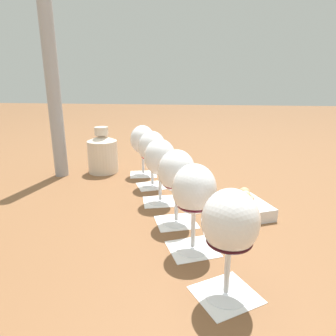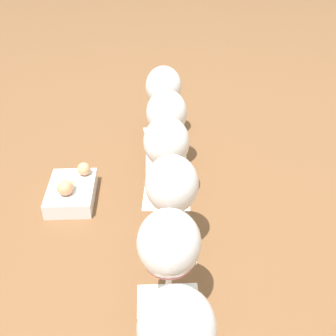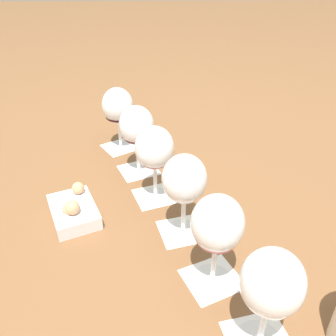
% 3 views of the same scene
% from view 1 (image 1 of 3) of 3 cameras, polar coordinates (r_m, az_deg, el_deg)
% --- Properties ---
extents(ground_plane, '(8.00, 8.00, 0.00)m').
position_cam_1_polar(ground_plane, '(0.88, -0.04, -8.23)').
color(ground_plane, brown).
extents(tasting_card_0, '(0.12, 0.12, 0.00)m').
position_cam_1_polar(tasting_card_0, '(1.21, -4.71, -1.18)').
color(tasting_card_0, white).
rests_on(tasting_card_0, ground_plane).
extents(tasting_card_1, '(0.13, 0.13, 0.00)m').
position_cam_1_polar(tasting_card_1, '(1.08, -2.96, -3.37)').
color(tasting_card_1, white).
rests_on(tasting_card_1, ground_plane).
extents(tasting_card_2, '(0.12, 0.13, 0.00)m').
position_cam_1_polar(tasting_card_2, '(0.94, -1.49, -6.35)').
color(tasting_card_2, white).
rests_on(tasting_card_2, ground_plane).
extents(tasting_card_3, '(0.13, 0.13, 0.00)m').
position_cam_1_polar(tasting_card_3, '(0.81, 1.57, -10.21)').
color(tasting_card_3, white).
rests_on(tasting_card_3, ground_plane).
extents(tasting_card_4, '(0.13, 0.13, 0.00)m').
position_cam_1_polar(tasting_card_4, '(0.70, 4.71, -15.05)').
color(tasting_card_4, white).
rests_on(tasting_card_4, ground_plane).
extents(tasting_card_5, '(0.14, 0.14, 0.00)m').
position_cam_1_polar(tasting_card_5, '(0.58, 10.93, -22.56)').
color(tasting_card_5, white).
rests_on(tasting_card_5, ground_plane).
extents(wine_glass_0, '(0.10, 0.10, 0.20)m').
position_cam_1_polar(wine_glass_0, '(1.18, -4.85, 5.01)').
color(wine_glass_0, white).
rests_on(wine_glass_0, tasting_card_0).
extents(wine_glass_1, '(0.10, 0.10, 0.20)m').
position_cam_1_polar(wine_glass_1, '(1.04, -3.06, 3.56)').
color(wine_glass_1, white).
rests_on(wine_glass_1, tasting_card_1).
extents(wine_glass_2, '(0.10, 0.10, 0.20)m').
position_cam_1_polar(wine_glass_2, '(0.90, -1.55, 1.52)').
color(wine_glass_2, white).
rests_on(wine_glass_2, tasting_card_2).
extents(wine_glass_3, '(0.10, 0.10, 0.20)m').
position_cam_1_polar(wine_glass_3, '(0.76, 1.64, -1.21)').
color(wine_glass_3, white).
rests_on(wine_glass_3, tasting_card_3).
extents(wine_glass_4, '(0.10, 0.10, 0.20)m').
position_cam_1_polar(wine_glass_4, '(0.64, 4.98, -4.79)').
color(wine_glass_4, white).
rests_on(wine_glass_4, tasting_card_4).
extents(wine_glass_5, '(0.10, 0.10, 0.20)m').
position_cam_1_polar(wine_glass_5, '(0.51, 11.74, -10.74)').
color(wine_glass_5, white).
rests_on(wine_glass_5, tasting_card_5).
extents(ceramic_vase, '(0.12, 0.12, 0.19)m').
position_cam_1_polar(ceramic_vase, '(1.25, -12.35, 2.83)').
color(ceramic_vase, beige).
rests_on(ceramic_vase, ground_plane).
extents(snack_dish, '(0.17, 0.15, 0.07)m').
position_cam_1_polar(snack_dish, '(0.88, 14.80, -7.01)').
color(snack_dish, silver).
rests_on(snack_dish, ground_plane).
extents(umbrella_pole, '(0.05, 0.05, 0.70)m').
position_cam_1_polar(umbrella_pole, '(1.22, -21.11, 14.71)').
color(umbrella_pole, '#99999E').
rests_on(umbrella_pole, ground_plane).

